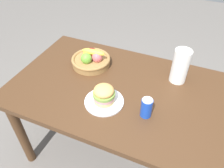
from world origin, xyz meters
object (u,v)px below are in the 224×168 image
at_px(paper_towel_roll, 180,66).
at_px(plate, 104,101).
at_px(sandwich, 104,94).
at_px(soda_can, 146,108).
at_px(fruit_basket, 91,59).

bearing_deg(paper_towel_roll, plate, -133.73).
distance_m(sandwich, paper_towel_roll, 0.55).
bearing_deg(plate, sandwich, 0.00).
relative_size(soda_can, fruit_basket, 0.43).
xyz_separation_m(plate, sandwich, (0.00, 0.00, 0.06)).
bearing_deg(sandwich, plate, 180.00).
height_order(plate, fruit_basket, fruit_basket).
bearing_deg(sandwich, paper_towel_roll, 46.27).
xyz_separation_m(sandwich, fruit_basket, (-0.25, 0.32, -0.02)).
height_order(sandwich, fruit_basket, fruit_basket).
distance_m(sandwich, soda_can, 0.27).
height_order(sandwich, soda_can, sandwich).
bearing_deg(paper_towel_roll, fruit_basket, -173.54).
bearing_deg(plate, fruit_basket, 128.34).
relative_size(fruit_basket, paper_towel_roll, 1.21).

